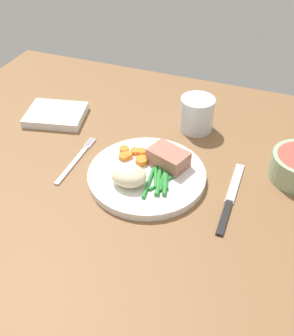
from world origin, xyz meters
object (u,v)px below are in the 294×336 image
Objects in this scene: dinner_plate at (147,175)px; napkin at (56,115)px; knife at (230,199)px; meat_portion at (168,158)px; water_glass at (197,116)px; fork at (76,160)px.

dinner_plate is 1.73× the size of napkin.
napkin is at bearing 160.30° from knife.
dinner_plate is at bearing -130.60° from meat_portion.
meat_portion is 16.95cm from water_glass.
knife is (33.35, -0.03, -0.00)cm from fork.
napkin is at bearing 164.00° from meat_portion.
napkin is (-12.60, 13.20, 0.76)cm from fork.
meat_portion is 0.57× the size of napkin.
napkin is (-33.35, -7.71, -2.51)cm from water_glass.
dinner_plate is 1.44× the size of fork.
water_glass is at bearing 85.47° from meat_portion.
knife reaches higher than fork.
meat_portion is 0.98× the size of water_glass.
dinner_plate is 17.18cm from knife.
dinner_plate is at bearing 175.42° from knife.
water_glass is (1.34, 16.89, 0.16)cm from meat_portion.
water_glass is at bearing 13.02° from napkin.
knife is (17.16, -0.29, -0.60)cm from dinner_plate.
dinner_plate is 5.56cm from meat_portion.
water_glass reaches higher than meat_portion.
meat_portion is (3.23, 3.77, 2.51)cm from dinner_plate.
fork is 0.81× the size of knife.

